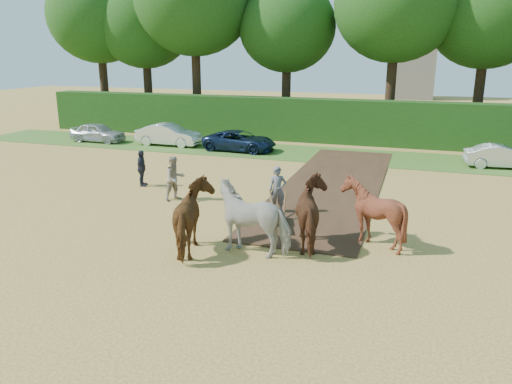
% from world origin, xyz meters
% --- Properties ---
extents(ground, '(120.00, 120.00, 0.00)m').
position_xyz_m(ground, '(0.00, 0.00, 0.00)').
color(ground, gold).
rests_on(ground, ground).
extents(earth_strip, '(4.50, 17.00, 0.05)m').
position_xyz_m(earth_strip, '(1.50, 7.00, 0.03)').
color(earth_strip, '#472D1C').
rests_on(earth_strip, ground).
extents(grass_verge, '(50.00, 5.00, 0.03)m').
position_xyz_m(grass_verge, '(0.00, 14.00, 0.01)').
color(grass_verge, '#38601E').
rests_on(grass_verge, ground).
extents(hedgerow, '(46.00, 1.60, 3.00)m').
position_xyz_m(hedgerow, '(0.00, 18.50, 1.50)').
color(hedgerow, '#14380F').
rests_on(hedgerow, ground).
extents(spectator_near, '(1.12, 1.17, 1.91)m').
position_xyz_m(spectator_near, '(-4.55, 2.47, 0.95)').
color(spectator_near, '#BEB195').
rests_on(spectator_near, ground).
extents(spectator_far, '(0.66, 1.09, 1.73)m').
position_xyz_m(spectator_far, '(-7.09, 4.02, 0.86)').
color(spectator_far, '#252631').
rests_on(spectator_far, ground).
extents(plough_team, '(7.53, 6.41, 2.26)m').
position_xyz_m(plough_team, '(1.36, -1.23, 1.12)').
color(plough_team, brown).
rests_on(plough_team, ground).
extents(parked_cars, '(35.75, 2.76, 1.46)m').
position_xyz_m(parked_cars, '(0.06, 13.63, 0.69)').
color(parked_cars, silver).
rests_on(parked_cars, ground).
extents(treeline, '(48.70, 10.60, 14.21)m').
position_xyz_m(treeline, '(-1.69, 21.69, 8.97)').
color(treeline, '#382616').
rests_on(treeline, ground).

